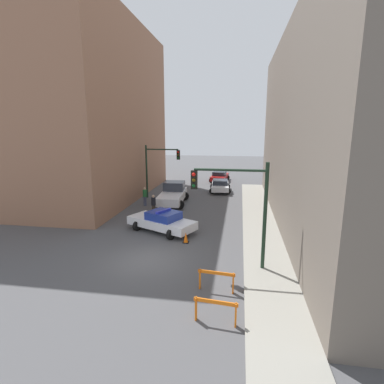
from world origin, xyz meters
TOP-DOWN VIEW (x-y plane):
  - ground_plane at (0.00, 0.00)m, footprint 120.00×120.00m
  - sidewalk_right at (6.20, 0.00)m, footprint 2.40×44.00m
  - building_corner_left at (-12.00, 14.00)m, footprint 14.00×20.00m
  - building_right at (13.40, 8.00)m, footprint 12.00×28.00m
  - traffic_light_near at (4.73, -0.21)m, footprint 3.64×0.35m
  - traffic_light_far at (-3.30, 13.95)m, footprint 3.44×0.35m
  - police_car at (-0.39, 4.45)m, footprint 5.04×3.71m
  - white_truck at (-1.33, 11.92)m, footprint 2.81×5.49m
  - parked_car_near at (2.60, 17.96)m, footprint 2.45×4.41m
  - parked_car_mid at (2.11, 24.24)m, footprint 2.54×4.45m
  - pedestrian_crossing at (-2.03, 8.06)m, footprint 0.49×0.49m
  - pedestrian_corner at (-3.64, 10.85)m, footprint 0.46×0.46m
  - barrier_front at (3.96, -4.66)m, footprint 1.60×0.32m
  - barrier_mid at (3.81, -2.50)m, footprint 1.60×0.31m
  - traffic_cone at (1.55, 2.71)m, footprint 0.36×0.36m

SIDE VIEW (x-z plane):
  - ground_plane at x=0.00m, z-range 0.00..0.00m
  - sidewalk_right at x=6.20m, z-range 0.00..0.12m
  - traffic_cone at x=1.55m, z-range -0.01..0.65m
  - barrier_front at x=3.96m, z-range 0.17..1.07m
  - barrier_mid at x=3.81m, z-range 0.17..1.07m
  - parked_car_near at x=2.60m, z-range 0.02..1.33m
  - parked_car_mid at x=2.11m, z-range 0.02..1.33m
  - police_car at x=-0.39m, z-range -0.04..1.48m
  - pedestrian_crossing at x=-2.03m, z-range 0.03..1.69m
  - pedestrian_corner at x=-3.64m, z-range 0.03..1.69m
  - white_truck at x=-1.33m, z-range -0.04..1.86m
  - traffic_light_far at x=-3.30m, z-range 0.80..6.00m
  - traffic_light_near at x=4.73m, z-range 0.93..6.13m
  - building_right at x=13.40m, z-range 0.00..13.45m
  - building_corner_left at x=-12.00m, z-range 0.00..16.56m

